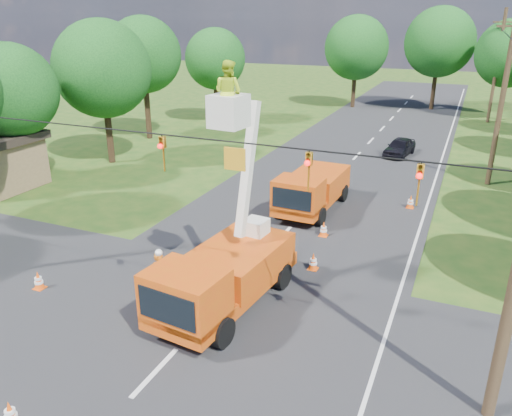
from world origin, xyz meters
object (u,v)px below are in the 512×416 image
at_px(pole_right_mid, 503,97).
at_px(tree_left_c, 10,91).
at_px(ground_worker, 160,276).
at_px(tree_left_e, 143,55).
at_px(pole_right_far, 497,66).
at_px(traffic_cone_7, 411,202).
at_px(distant_car, 400,147).
at_px(traffic_cone_4, 38,280).
at_px(bucket_truck, 224,262).
at_px(tree_left_d, 102,69).
at_px(tree_left_f, 215,59).
at_px(tree_far_c, 510,54).
at_px(traffic_cone_3, 324,229).
at_px(traffic_cone_0, 10,414).
at_px(traffic_cone_2, 313,262).
at_px(second_truck, 312,189).
at_px(tree_far_b, 440,42).
at_px(tree_far_a, 356,48).

height_order(pole_right_mid, tree_left_c, pole_right_mid).
relative_size(ground_worker, tree_left_e, 0.18).
height_order(pole_right_far, tree_left_e, pole_right_far).
bearing_deg(traffic_cone_7, distant_car, 101.42).
bearing_deg(ground_worker, traffic_cone_4, 153.23).
distance_m(bucket_truck, distant_car, 22.83).
distance_m(ground_worker, traffic_cone_4, 4.63).
bearing_deg(distant_car, pole_right_far, 78.98).
bearing_deg(tree_left_c, traffic_cone_7, 13.23).
height_order(traffic_cone_7, tree_left_d, tree_left_d).
bearing_deg(distant_car, ground_worker, -92.30).
bearing_deg(tree_left_f, tree_far_c, 26.28).
distance_m(pole_right_mid, tree_left_c, 27.32).
distance_m(pole_right_far, tree_far_c, 2.43).
bearing_deg(traffic_cone_3, tree_left_f, 127.91).
relative_size(traffic_cone_0, traffic_cone_3, 1.00).
relative_size(traffic_cone_0, tree_far_c, 0.08).
xyz_separation_m(ground_worker, traffic_cone_2, (4.28, 4.10, -0.51)).
bearing_deg(traffic_cone_4, pole_right_far, 69.37).
height_order(bucket_truck, tree_far_c, tree_far_c).
relative_size(second_truck, distant_car, 1.64).
distance_m(traffic_cone_3, traffic_cone_7, 6.05).
distance_m(distant_car, tree_far_b, 21.45).
distance_m(traffic_cone_3, tree_far_b, 36.77).
bearing_deg(second_truck, tree_far_b, 87.38).
relative_size(tree_left_e, tree_far_c, 1.03).
xyz_separation_m(traffic_cone_0, tree_left_c, (-14.40, 13.97, 5.08)).
xyz_separation_m(traffic_cone_3, tree_left_f, (-16.49, 21.18, 5.33)).
height_order(ground_worker, traffic_cone_3, ground_worker).
bearing_deg(tree_far_c, tree_far_b, 155.22).
relative_size(second_truck, traffic_cone_2, 8.52).
distance_m(bucket_truck, tree_left_c, 18.62).
bearing_deg(pole_right_mid, tree_left_d, -167.99).
relative_size(traffic_cone_2, tree_left_c, 0.09).
relative_size(traffic_cone_7, tree_left_e, 0.08).
bearing_deg(distant_car, traffic_cone_0, -89.83).
relative_size(pole_right_far, tree_left_d, 1.08).
xyz_separation_m(second_truck, pole_right_far, (8.29, 28.38, 3.95)).
bearing_deg(bucket_truck, traffic_cone_7, 75.59).
xyz_separation_m(bucket_truck, second_truck, (-0.05, 9.83, -0.57)).
bearing_deg(ground_worker, distant_car, 35.24).
bearing_deg(pole_right_far, distant_car, -110.46).
relative_size(traffic_cone_3, traffic_cone_7, 1.00).
bearing_deg(tree_left_c, traffic_cone_4, -41.31).
relative_size(distant_car, tree_far_c, 0.40).
bearing_deg(traffic_cone_7, tree_far_a, 108.70).
bearing_deg(tree_far_c, pole_right_far, -116.57).
xyz_separation_m(traffic_cone_2, tree_far_c, (7.29, 36.41, 5.70)).
relative_size(tree_left_c, tree_left_e, 0.86).
bearing_deg(tree_far_b, pole_right_mid, -77.59).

